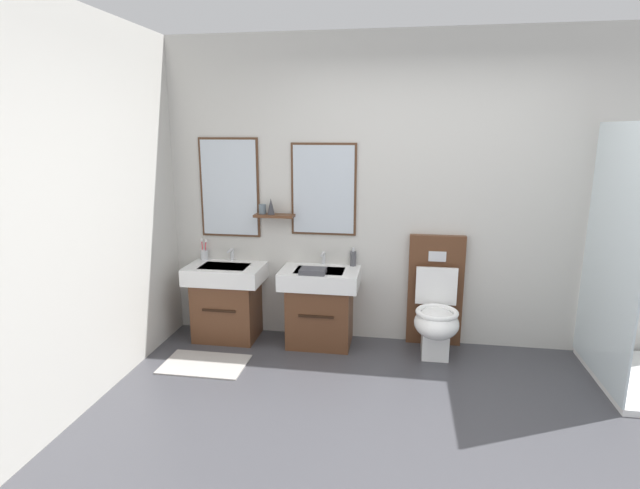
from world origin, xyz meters
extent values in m
cube|color=#3D3D42|center=(0.00, 0.00, -0.05)|extent=(6.04, 4.79, 0.10)
cube|color=beige|center=(0.00, 1.74, 1.35)|extent=(4.84, 0.12, 2.70)
cube|color=#4C301E|center=(-1.76, 1.67, 1.37)|extent=(0.56, 0.02, 0.90)
cube|color=silver|center=(-1.76, 1.66, 1.37)|extent=(0.52, 0.01, 0.86)
cube|color=#4C301E|center=(-0.89, 1.67, 1.37)|extent=(0.58, 0.02, 0.82)
cube|color=silver|center=(-0.89, 1.66, 1.37)|extent=(0.54, 0.01, 0.78)
cube|color=#56331E|center=(-1.32, 1.60, 1.14)|extent=(0.36, 0.14, 0.02)
cylinder|color=slate|center=(-1.43, 1.61, 1.20)|extent=(0.06, 0.06, 0.09)
cone|color=#333338|center=(-1.35, 1.59, 1.23)|extent=(0.07, 0.07, 0.15)
cube|color=beige|center=(-2.36, 0.00, 1.35)|extent=(0.12, 3.59, 2.70)
cube|color=#9E9993|center=(-1.76, 0.89, 0.01)|extent=(0.68, 0.44, 0.01)
cube|color=#56331E|center=(-1.76, 1.48, 0.27)|extent=(0.56, 0.43, 0.54)
cube|color=black|center=(-1.76, 1.26, 0.34)|extent=(0.31, 0.01, 0.02)
cube|color=white|center=(-1.76, 1.48, 0.62)|extent=(0.69, 0.47, 0.15)
cube|color=silver|center=(-1.76, 1.45, 0.68)|extent=(0.43, 0.26, 0.03)
cylinder|color=silver|center=(-1.76, 1.67, 0.75)|extent=(0.03, 0.03, 0.11)
cylinder|color=silver|center=(-1.76, 1.61, 0.80)|extent=(0.02, 0.11, 0.02)
cube|color=#56331E|center=(-0.89, 1.48, 0.27)|extent=(0.56, 0.43, 0.54)
cube|color=black|center=(-0.89, 1.26, 0.34)|extent=(0.31, 0.01, 0.02)
cube|color=white|center=(-0.89, 1.48, 0.62)|extent=(0.69, 0.47, 0.15)
cube|color=silver|center=(-0.89, 1.45, 0.68)|extent=(0.43, 0.26, 0.03)
cylinder|color=silver|center=(-0.89, 1.67, 0.75)|extent=(0.03, 0.03, 0.11)
cylinder|color=silver|center=(-0.89, 1.61, 0.80)|extent=(0.02, 0.11, 0.02)
cube|color=#56331E|center=(0.12, 1.66, 0.50)|extent=(0.48, 0.10, 1.00)
cube|color=silver|center=(0.12, 1.61, 0.82)|extent=(0.15, 0.01, 0.09)
cube|color=white|center=(0.12, 1.40, 0.17)|extent=(0.22, 0.30, 0.34)
ellipsoid|color=white|center=(0.12, 1.32, 0.32)|extent=(0.37, 0.46, 0.24)
torus|color=white|center=(0.12, 1.32, 0.42)|extent=(0.35, 0.35, 0.04)
cube|color=white|center=(0.12, 1.54, 0.57)|extent=(0.35, 0.03, 0.33)
cylinder|color=silver|center=(-2.02, 1.64, 0.74)|extent=(0.07, 0.07, 0.09)
cylinder|color=#DB3847|center=(-2.00, 1.63, 0.80)|extent=(0.02, 0.02, 0.17)
cube|color=white|center=(-2.00, 1.64, 0.88)|extent=(0.01, 0.02, 0.03)
cylinder|color=#DB3847|center=(-2.04, 1.64, 0.80)|extent=(0.02, 0.02, 0.17)
cube|color=white|center=(-2.04, 1.65, 0.88)|extent=(0.01, 0.02, 0.03)
cylinder|color=#4C4C51|center=(-0.61, 1.65, 0.76)|extent=(0.06, 0.06, 0.13)
cylinder|color=silver|center=(-0.61, 1.65, 0.85)|extent=(0.02, 0.02, 0.04)
cube|color=#47474C|center=(-0.93, 1.34, 0.72)|extent=(0.22, 0.16, 0.04)
cube|color=silver|center=(1.33, 1.13, 1.00)|extent=(0.02, 1.02, 1.90)
camera|label=1|loc=(-0.21, -2.69, 1.89)|focal=28.01mm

